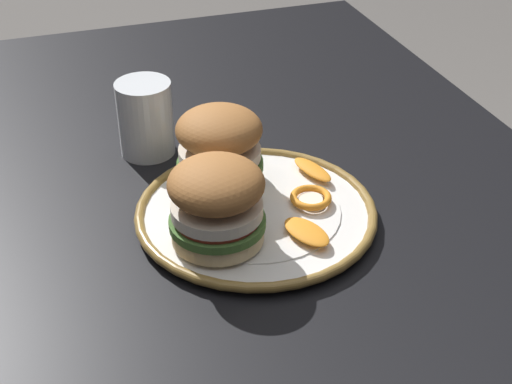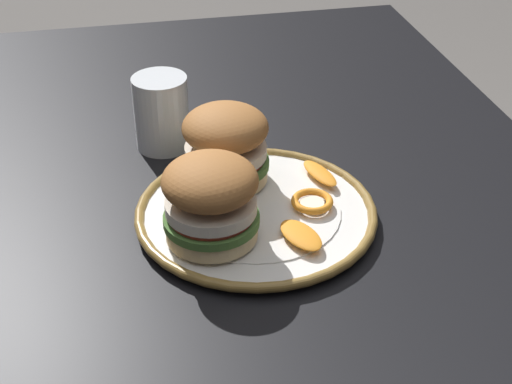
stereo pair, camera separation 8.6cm
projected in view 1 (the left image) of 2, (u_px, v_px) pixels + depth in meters
The scene contains 8 objects.
dining_table at pixel (224, 302), 0.91m from camera, with size 1.47×0.97×0.76m.
dinner_plate at pixel (256, 213), 0.89m from camera, with size 0.29×0.29×0.02m.
sandwich_half_left at pixel (217, 201), 0.81m from camera, with size 0.13×0.13×0.10m.
sandwich_half_right at pixel (219, 146), 0.91m from camera, with size 0.14×0.14×0.10m.
orange_peel_curled at pixel (311, 198), 0.90m from camera, with size 0.07×0.07×0.01m.
orange_peel_strip_long at pixel (312, 169), 0.95m from camera, with size 0.07×0.04×0.01m.
orange_peel_strip_short at pixel (307, 232), 0.84m from camera, with size 0.07×0.06×0.01m.
drinking_glass at pixel (146, 122), 1.01m from camera, with size 0.08×0.08×0.11m.
Camera 1 is at (-0.66, 0.18, 1.28)m, focal length 51.61 mm.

